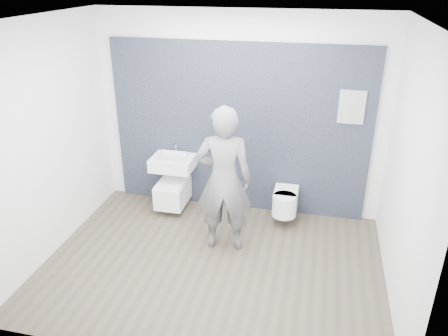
% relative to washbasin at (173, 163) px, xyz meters
% --- Properties ---
extents(ground, '(4.00, 4.00, 0.00)m').
position_rel_washbasin_xyz_m(ground, '(0.89, -1.22, -0.72)').
color(ground, '#4E4434').
rests_on(ground, ground).
extents(room_shell, '(4.00, 4.00, 4.00)m').
position_rel_washbasin_xyz_m(room_shell, '(0.89, -1.22, 1.02)').
color(room_shell, white).
rests_on(room_shell, ground).
extents(tile_wall, '(3.60, 0.06, 2.40)m').
position_rel_washbasin_xyz_m(tile_wall, '(0.89, 0.25, -0.72)').
color(tile_wall, black).
rests_on(tile_wall, ground).
extents(washbasin, '(0.60, 0.45, 0.45)m').
position_rel_washbasin_xyz_m(washbasin, '(0.00, 0.00, 0.00)').
color(washbasin, white).
rests_on(washbasin, ground).
extents(toilet_square, '(0.40, 0.57, 0.77)m').
position_rel_washbasin_xyz_m(toilet_square, '(0.00, -0.06, -0.43)').
color(toilet_square, white).
rests_on(toilet_square, ground).
extents(toilet_rounded, '(0.33, 0.56, 0.31)m').
position_rel_washbasin_xyz_m(toilet_rounded, '(1.63, -0.06, -0.40)').
color(toilet_rounded, white).
rests_on(toilet_rounded, ground).
extents(info_placard, '(0.33, 0.03, 0.44)m').
position_rel_washbasin_xyz_m(info_placard, '(2.37, 0.21, -0.72)').
color(info_placard, silver).
rests_on(info_placard, ground).
extents(visitor, '(0.73, 0.54, 1.86)m').
position_rel_washbasin_xyz_m(visitor, '(0.94, -0.81, 0.21)').
color(visitor, '#5E5E62').
rests_on(visitor, ground).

